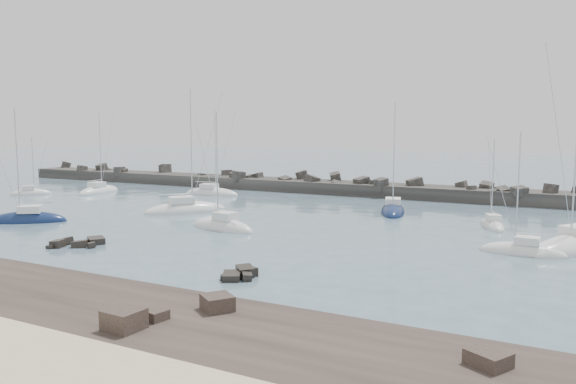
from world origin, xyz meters
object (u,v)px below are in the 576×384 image
at_px(sailboat_4, 212,194).
at_px(sailboat_5, 223,228).
at_px(sailboat_7, 522,252).
at_px(sailboat_2, 27,221).
at_px(sailboat_0, 31,194).
at_px(sailboat_6, 393,212).
at_px(sailboat_3, 186,211).
at_px(sailboat_8, 492,226).
at_px(sailboat_1, 99,192).

relative_size(sailboat_4, sailboat_5, 1.09).
xyz_separation_m(sailboat_5, sailboat_7, (28.07, 2.18, -0.02)).
relative_size(sailboat_2, sailboat_7, 1.24).
bearing_deg(sailboat_0, sailboat_5, -14.00).
height_order(sailboat_2, sailboat_5, sailboat_2).
distance_m(sailboat_6, sailboat_7, 23.06).
height_order(sailboat_3, sailboat_8, sailboat_3).
distance_m(sailboat_3, sailboat_8, 35.28).
distance_m(sailboat_1, sailboat_7, 65.48).
bearing_deg(sailboat_5, sailboat_4, 127.70).
bearing_deg(sailboat_2, sailboat_8, 24.27).
bearing_deg(sailboat_7, sailboat_5, -175.56).
height_order(sailboat_3, sailboat_7, sailboat_3).
xyz_separation_m(sailboat_2, sailboat_5, (21.35, 6.41, 0.00)).
bearing_deg(sailboat_0, sailboat_4, 27.36).
bearing_deg(sailboat_1, sailboat_5, -26.12).
bearing_deg(sailboat_5, sailboat_3, 144.59).
relative_size(sailboat_5, sailboat_6, 0.90).
xyz_separation_m(sailboat_0, sailboat_4, (24.73, 12.80, 0.00)).
relative_size(sailboat_1, sailboat_6, 0.96).
bearing_deg(sailboat_2, sailboat_3, 52.39).
distance_m(sailboat_1, sailboat_6, 47.61).
bearing_deg(sailboat_0, sailboat_6, 8.31).
xyz_separation_m(sailboat_2, sailboat_4, (3.20, 29.89, -0.02)).
bearing_deg(sailboat_5, sailboat_0, 166.00).
distance_m(sailboat_0, sailboat_4, 27.84).
distance_m(sailboat_0, sailboat_7, 71.46).
bearing_deg(sailboat_7, sailboat_4, 155.25).
bearing_deg(sailboat_4, sailboat_3, -64.67).
height_order(sailboat_5, sailboat_7, sailboat_5).
relative_size(sailboat_5, sailboat_8, 1.29).
relative_size(sailboat_0, sailboat_6, 0.66).
relative_size(sailboat_1, sailboat_5, 1.07).
distance_m(sailboat_5, sailboat_6, 22.22).
distance_m(sailboat_1, sailboat_3, 26.89).
relative_size(sailboat_1, sailboat_7, 1.27).
relative_size(sailboat_5, sailboat_7, 1.18).
height_order(sailboat_0, sailboat_7, sailboat_7).
distance_m(sailboat_1, sailboat_5, 39.65).
distance_m(sailboat_0, sailboat_1, 9.94).
xyz_separation_m(sailboat_0, sailboat_6, (54.87, 8.01, 0.01)).
xyz_separation_m(sailboat_0, sailboat_3, (32.28, -3.15, 0.02)).
bearing_deg(sailboat_3, sailboat_7, -7.89).
relative_size(sailboat_2, sailboat_5, 1.04).
relative_size(sailboat_0, sailboat_1, 0.69).
distance_m(sailboat_2, sailboat_4, 30.07).
bearing_deg(sailboat_3, sailboat_1, 158.36).
height_order(sailboat_1, sailboat_8, sailboat_1).
bearing_deg(sailboat_0, sailboat_7, -6.84).
height_order(sailboat_0, sailboat_1, sailboat_1).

